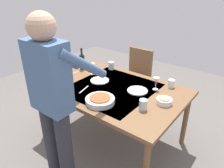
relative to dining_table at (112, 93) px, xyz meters
The scene contains 17 objects.
ground_plane 0.68m from the dining_table, ahead, with size 6.00×6.00×0.00m, color #66605B.
dining_table is the anchor object (origin of this frame).
chair_near 0.97m from the dining_table, 75.99° to the right, with size 0.40×0.40×0.91m.
person_server 0.86m from the dining_table, 89.80° to the left, with size 0.42×0.61×1.69m.
wine_bottle 0.74m from the dining_table, 16.96° to the right, with size 0.07×0.07×0.30m.
wine_glass_left 0.53m from the dining_table, 146.98° to the right, with size 0.07×0.07×0.15m.
wine_glass_right 0.50m from the dining_table, 19.28° to the right, with size 0.07×0.07×0.15m.
water_cup_near_left 0.58m from the dining_table, 51.15° to the right, with size 0.08×0.08×0.11m, color silver.
water_cup_near_right 0.70m from the dining_table, 140.62° to the right, with size 0.08×0.08×0.09m, color silver.
water_cup_far_left 0.56m from the dining_table, 161.07° to the left, with size 0.08×0.08×0.11m, color silver.
serving_bowl_pasta 0.37m from the dining_table, 107.91° to the left, with size 0.30×0.30×0.07m.
side_bowl_salad 0.75m from the dining_table, 33.87° to the left, with size 0.18×0.18×0.07m.
side_bowl_bread 0.64m from the dining_table, behind, with size 0.16×0.16×0.07m.
dinner_plate_near 0.25m from the dining_table, 12.90° to the right, with size 0.23×0.23×0.01m, color silver.
dinner_plate_far 0.31m from the dining_table, 157.47° to the right, with size 0.23×0.23×0.01m, color silver.
table_knife 0.33m from the dining_table, 46.16° to the left, with size 0.01×0.20×0.01m, color silver.
table_fork 0.67m from the dining_table, ahead, with size 0.01×0.18×0.01m, color silver.
Camera 1 is at (-1.36, 1.75, 1.89)m, focal length 34.29 mm.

